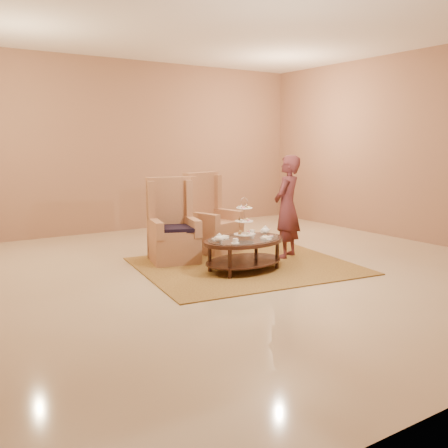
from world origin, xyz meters
TOP-DOWN VIEW (x-y plane):
  - ground at (0.00, 0.00)m, footprint 8.00×8.00m
  - ceiling at (0.00, 0.00)m, footprint 8.00×8.00m
  - wall_back at (0.00, 4.00)m, footprint 8.00×0.04m
  - wall_right at (4.00, 0.00)m, footprint 0.04×8.00m
  - rug at (0.18, 0.06)m, footprint 3.37×2.92m
  - tea_table at (0.00, -0.14)m, footprint 1.35×0.99m
  - armchair_left at (-0.57, 0.98)m, footprint 0.85×0.87m
  - armchair_right at (0.29, 1.28)m, footprint 0.89×0.90m
  - person at (1.06, 0.18)m, footprint 0.71×0.63m

SIDE VIEW (x-z plane):
  - ground at x=0.00m, z-range 0.00..0.00m
  - ceiling at x=0.00m, z-range -0.01..0.01m
  - rug at x=0.18m, z-range 0.00..0.02m
  - tea_table at x=0.00m, z-range -0.15..0.92m
  - armchair_left at x=-0.57m, z-range -0.21..1.09m
  - armchair_right at x=0.29m, z-range -0.22..1.11m
  - person at x=1.06m, z-range 0.00..1.64m
  - wall_back at x=0.00m, z-range 0.00..3.50m
  - wall_right at x=4.00m, z-range 0.00..3.50m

